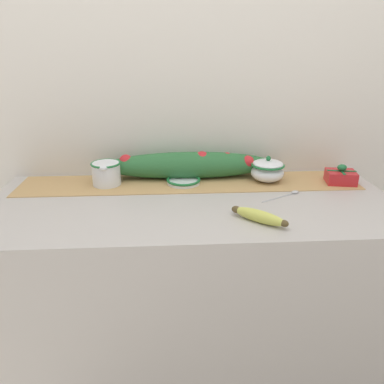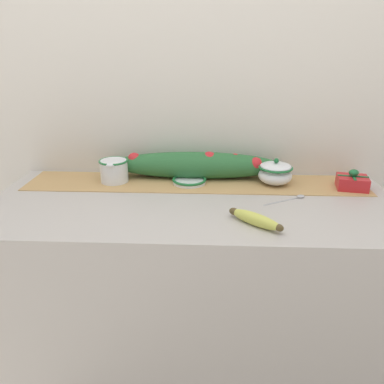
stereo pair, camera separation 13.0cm
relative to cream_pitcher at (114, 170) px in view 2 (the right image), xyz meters
The scene contains 10 objects.
countertop 0.64m from the cream_pitcher, 29.86° to the right, with size 1.48×0.63×0.93m, color #B7B2AD.
back_wall 0.42m from the cream_pitcher, 23.85° to the left, with size 2.28×0.04×2.40m, color silver.
table_runner 0.34m from the cream_pitcher, ahead, with size 1.37×0.23×0.00m, color tan.
cream_pitcher is the anchor object (origin of this frame).
sugar_bowl 0.65m from the cream_pitcher, ahead, with size 0.14×0.14×0.11m.
small_dish 0.31m from the cream_pitcher, ahead, with size 0.14×0.14×0.02m.
banana 0.65m from the cream_pitcher, 34.93° to the right, with size 0.17×0.15×0.04m.
spoon 0.73m from the cream_pitcher, 11.55° to the right, with size 0.17×0.10×0.01m.
gift_box 0.95m from the cream_pitcher, ahead, with size 0.13×0.11×0.08m.
poinsettia_garland 0.34m from the cream_pitcher, 10.23° to the left, with size 0.72×0.12×0.11m.
Camera 2 is at (0.05, -1.24, 1.45)m, focal length 35.00 mm.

